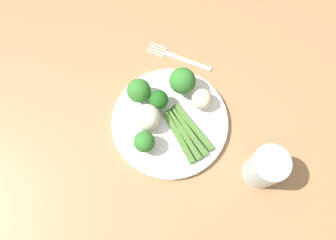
% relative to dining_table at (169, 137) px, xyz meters
% --- Properties ---
extents(ground_plane, '(6.00, 6.00, 0.02)m').
position_rel_dining_table_xyz_m(ground_plane, '(0.00, 0.00, -0.68)').
color(ground_plane, tan).
extents(dining_table, '(1.48, 1.07, 0.76)m').
position_rel_dining_table_xyz_m(dining_table, '(0.00, 0.00, 0.00)').
color(dining_table, '#9E754C').
rests_on(dining_table, ground_plane).
extents(plate, '(0.26, 0.26, 0.01)m').
position_rel_dining_table_xyz_m(plate, '(0.01, 0.00, 0.10)').
color(plate, white).
rests_on(plate, dining_table).
extents(asparagus_bundle, '(0.13, 0.12, 0.01)m').
position_rel_dining_table_xyz_m(asparagus_bundle, '(-0.01, -0.04, 0.11)').
color(asparagus_bundle, '#47752D').
rests_on(asparagus_bundle, plate).
extents(broccoli_back_right, '(0.05, 0.05, 0.06)m').
position_rel_dining_table_xyz_m(broccoli_back_right, '(-0.06, 0.05, 0.14)').
color(broccoli_back_right, '#609E3D').
rests_on(broccoli_back_right, plate).
extents(broccoli_right, '(0.04, 0.04, 0.05)m').
position_rel_dining_table_xyz_m(broccoli_right, '(0.04, 0.03, 0.13)').
color(broccoli_right, '#4C7F2B').
rests_on(broccoli_right, plate).
extents(broccoli_left, '(0.05, 0.05, 0.07)m').
position_rel_dining_table_xyz_m(broccoli_left, '(0.06, 0.08, 0.14)').
color(broccoli_left, '#609E3D').
rests_on(broccoli_left, plate).
extents(broccoli_front, '(0.06, 0.06, 0.07)m').
position_rel_dining_table_xyz_m(broccoli_front, '(0.09, -0.02, 0.15)').
color(broccoli_front, '#609E3D').
rests_on(broccoli_front, plate).
extents(cauliflower_outer_edge, '(0.06, 0.06, 0.06)m').
position_rel_dining_table_xyz_m(cauliflower_outer_edge, '(-0.00, 0.05, 0.13)').
color(cauliflower_outer_edge, white).
rests_on(cauliflower_outer_edge, plate).
extents(cauliflower_mid, '(0.05, 0.05, 0.05)m').
position_rel_dining_table_xyz_m(cauliflower_mid, '(0.06, -0.06, 0.13)').
color(cauliflower_mid, beige).
rests_on(cauliflower_mid, plate).
extents(fork, '(0.06, 0.16, 0.00)m').
position_rel_dining_table_xyz_m(fork, '(0.18, 0.00, 0.09)').
color(fork, silver).
rests_on(fork, dining_table).
extents(water_glass, '(0.07, 0.07, 0.10)m').
position_rel_dining_table_xyz_m(water_glass, '(-0.07, -0.21, 0.14)').
color(water_glass, silver).
rests_on(water_glass, dining_table).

